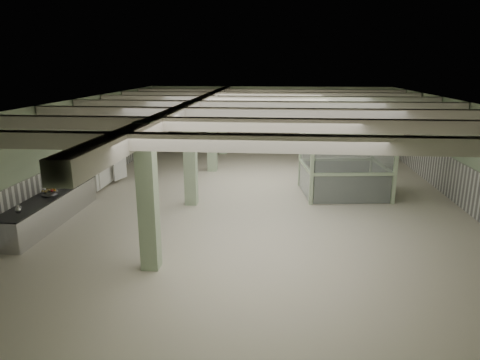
# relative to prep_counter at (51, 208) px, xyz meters

# --- Properties ---
(floor) EXTENTS (20.00, 20.00, 0.00)m
(floor) POSITION_rel_prep_counter_xyz_m (6.54, 3.21, -0.46)
(floor) COLOR #BCBAA5
(floor) RESTS_ON ground
(ceiling) EXTENTS (14.00, 20.00, 0.02)m
(ceiling) POSITION_rel_prep_counter_xyz_m (6.54, 3.21, 3.14)
(ceiling) COLOR silver
(ceiling) RESTS_ON wall_back
(wall_back) EXTENTS (14.00, 0.02, 3.60)m
(wall_back) POSITION_rel_prep_counter_xyz_m (6.54, 13.21, 1.34)
(wall_back) COLOR #A8BD97
(wall_back) RESTS_ON floor
(wall_front) EXTENTS (14.00, 0.02, 3.60)m
(wall_front) POSITION_rel_prep_counter_xyz_m (6.54, -6.79, 1.34)
(wall_front) COLOR #A8BD97
(wall_front) RESTS_ON floor
(wall_left) EXTENTS (0.02, 20.00, 3.60)m
(wall_left) POSITION_rel_prep_counter_xyz_m (-0.46, 3.21, 1.34)
(wall_left) COLOR #A8BD97
(wall_left) RESTS_ON floor
(wall_right) EXTENTS (0.02, 20.00, 3.60)m
(wall_right) POSITION_rel_prep_counter_xyz_m (13.54, 3.21, 1.34)
(wall_right) COLOR #A8BD97
(wall_right) RESTS_ON floor
(wainscot_left) EXTENTS (0.05, 19.90, 1.50)m
(wainscot_left) POSITION_rel_prep_counter_xyz_m (-0.43, 3.21, 0.29)
(wainscot_left) COLOR silver
(wainscot_left) RESTS_ON floor
(wainscot_right) EXTENTS (0.05, 19.90, 1.50)m
(wainscot_right) POSITION_rel_prep_counter_xyz_m (13.52, 3.21, 0.29)
(wainscot_right) COLOR silver
(wainscot_right) RESTS_ON floor
(wainscot_back) EXTENTS (13.90, 0.05, 1.50)m
(wainscot_back) POSITION_rel_prep_counter_xyz_m (6.54, 13.19, 0.29)
(wainscot_back) COLOR silver
(wainscot_back) RESTS_ON floor
(girder) EXTENTS (0.45, 19.90, 0.40)m
(girder) POSITION_rel_prep_counter_xyz_m (4.04, 3.21, 2.92)
(girder) COLOR beige
(girder) RESTS_ON ceiling
(beam_a) EXTENTS (13.90, 0.35, 0.32)m
(beam_a) POSITION_rel_prep_counter_xyz_m (6.54, -4.29, 2.96)
(beam_a) COLOR beige
(beam_a) RESTS_ON ceiling
(beam_b) EXTENTS (13.90, 0.35, 0.32)m
(beam_b) POSITION_rel_prep_counter_xyz_m (6.54, -1.79, 2.96)
(beam_b) COLOR beige
(beam_b) RESTS_ON ceiling
(beam_c) EXTENTS (13.90, 0.35, 0.32)m
(beam_c) POSITION_rel_prep_counter_xyz_m (6.54, 0.71, 2.96)
(beam_c) COLOR beige
(beam_c) RESTS_ON ceiling
(beam_d) EXTENTS (13.90, 0.35, 0.32)m
(beam_d) POSITION_rel_prep_counter_xyz_m (6.54, 3.21, 2.96)
(beam_d) COLOR beige
(beam_d) RESTS_ON ceiling
(beam_e) EXTENTS (13.90, 0.35, 0.32)m
(beam_e) POSITION_rel_prep_counter_xyz_m (6.54, 5.71, 2.96)
(beam_e) COLOR beige
(beam_e) RESTS_ON ceiling
(beam_f) EXTENTS (13.90, 0.35, 0.32)m
(beam_f) POSITION_rel_prep_counter_xyz_m (6.54, 8.21, 2.96)
(beam_f) COLOR beige
(beam_f) RESTS_ON ceiling
(beam_g) EXTENTS (13.90, 0.35, 0.32)m
(beam_g) POSITION_rel_prep_counter_xyz_m (6.54, 10.71, 2.96)
(beam_g) COLOR beige
(beam_g) RESTS_ON ceiling
(column_a) EXTENTS (0.42, 0.42, 3.60)m
(column_a) POSITION_rel_prep_counter_xyz_m (4.04, -2.79, 1.34)
(column_a) COLOR #A2BA95
(column_a) RESTS_ON floor
(column_b) EXTENTS (0.42, 0.42, 3.60)m
(column_b) POSITION_rel_prep_counter_xyz_m (4.04, 2.21, 1.34)
(column_b) COLOR #A2BA95
(column_b) RESTS_ON floor
(column_c) EXTENTS (0.42, 0.42, 3.60)m
(column_c) POSITION_rel_prep_counter_xyz_m (4.04, 7.21, 1.34)
(column_c) COLOR #A2BA95
(column_c) RESTS_ON floor
(column_d) EXTENTS (0.42, 0.42, 3.60)m
(column_d) POSITION_rel_prep_counter_xyz_m (4.04, 11.21, 1.34)
(column_d) COLOR #A2BA95
(column_d) RESTS_ON floor
(pendant_front) EXTENTS (0.44, 0.44, 0.22)m
(pendant_front) POSITION_rel_prep_counter_xyz_m (7.04, -1.79, 2.59)
(pendant_front) COLOR #2F3F31
(pendant_front) RESTS_ON ceiling
(pendant_mid) EXTENTS (0.44, 0.44, 0.22)m
(pendant_mid) POSITION_rel_prep_counter_xyz_m (7.04, 3.71, 2.59)
(pendant_mid) COLOR #2F3F31
(pendant_mid) RESTS_ON ceiling
(pendant_back) EXTENTS (0.44, 0.44, 0.22)m
(pendant_back) POSITION_rel_prep_counter_xyz_m (7.04, 8.71, 2.59)
(pendant_back) COLOR #2F3F31
(pendant_back) RESTS_ON ceiling
(prep_counter) EXTENTS (0.85, 4.87, 0.91)m
(prep_counter) POSITION_rel_prep_counter_xyz_m (0.00, 0.00, 0.00)
(prep_counter) COLOR silver
(prep_counter) RESTS_ON floor
(pitcher_near) EXTENTS (0.19, 0.21, 0.24)m
(pitcher_near) POSITION_rel_prep_counter_xyz_m (0.15, 0.68, 0.56)
(pitcher_near) COLOR silver
(pitcher_near) RESTS_ON prep_counter
(pitcher_far) EXTENTS (0.23, 0.24, 0.24)m
(pitcher_far) POSITION_rel_prep_counter_xyz_m (0.04, -1.71, 0.56)
(pitcher_far) COLOR silver
(pitcher_far) RESTS_ON prep_counter
(veg_colander) EXTENTS (0.55, 0.55, 0.22)m
(veg_colander) POSITION_rel_prep_counter_xyz_m (0.05, -0.06, 0.55)
(veg_colander) COLOR #39383D
(veg_colander) RESTS_ON prep_counter
(orange_bowl) EXTENTS (0.29, 0.29, 0.10)m
(orange_bowl) POSITION_rel_prep_counter_xyz_m (0.09, 0.09, 0.49)
(orange_bowl) COLOR #B2B2B7
(orange_bowl) RESTS_ON prep_counter
(walkin_cooler) EXTENTS (0.85, 2.21, 2.03)m
(walkin_cooler) POSITION_rel_prep_counter_xyz_m (-0.08, 4.22, 0.55)
(walkin_cooler) COLOR white
(walkin_cooler) RESTS_ON floor
(guard_booth) EXTENTS (3.48, 3.05, 2.58)m
(guard_booth) POSITION_rel_prep_counter_xyz_m (9.61, 3.91, 1.29)
(guard_booth) COLOR #ADC59D
(guard_booth) RESTS_ON floor
(filing_cabinet) EXTENTS (0.42, 0.58, 1.21)m
(filing_cabinet) POSITION_rel_prep_counter_xyz_m (11.29, 3.81, 0.15)
(filing_cabinet) COLOR #636454
(filing_cabinet) RESTS_ON floor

